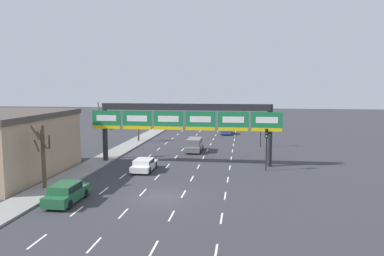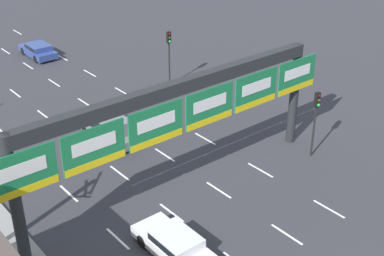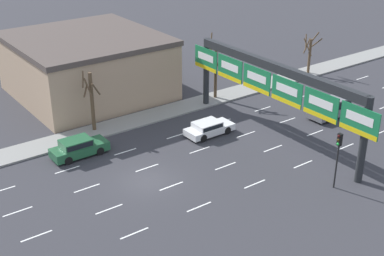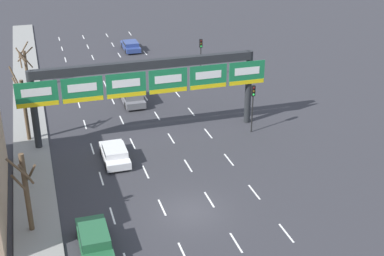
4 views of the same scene
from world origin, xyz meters
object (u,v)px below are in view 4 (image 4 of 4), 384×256
(car_blue, at_px, (131,45))
(tree_bare_second, at_px, (26,189))
(tree_bare_closest, at_px, (25,65))
(car_white, at_px, (115,153))
(car_green, at_px, (94,240))
(traffic_light_mid_block, at_px, (201,51))
(suv_grey, at_px, (131,93))
(sign_gantry, at_px, (147,78))
(traffic_light_near_gantry, at_px, (253,99))
(tree_bare_third, at_px, (25,106))

(car_blue, xyz_separation_m, tree_bare_second, (-13.39, -36.86, 2.37))
(tree_bare_closest, height_order, tree_bare_second, tree_bare_second)
(car_white, bearing_deg, car_green, -105.57)
(traffic_light_mid_block, xyz_separation_m, tree_bare_closest, (-18.19, 2.45, -0.60))
(car_white, xyz_separation_m, tree_bare_second, (-6.43, -7.61, 2.36))
(suv_grey, bearing_deg, traffic_light_mid_block, 29.03)
(car_green, xyz_separation_m, suv_grey, (6.55, 22.25, 0.16))
(car_blue, bearing_deg, car_green, -103.97)
(car_green, distance_m, tree_bare_second, 5.13)
(car_blue, xyz_separation_m, tree_bare_closest, (-12.94, -10.44, 1.90))
(tree_bare_closest, bearing_deg, sign_gantry, -57.51)
(traffic_light_near_gantry, bearing_deg, car_green, -140.33)
(tree_bare_third, bearing_deg, car_blue, 60.86)
(car_white, relative_size, tree_bare_second, 0.83)
(car_green, bearing_deg, traffic_light_mid_block, 60.68)
(tree_bare_second, relative_size, tree_bare_third, 0.81)
(car_white, distance_m, tree_bare_closest, 19.83)
(car_blue, distance_m, traffic_light_mid_block, 14.13)
(car_blue, relative_size, tree_bare_second, 0.86)
(car_white, relative_size, tree_bare_third, 0.67)
(suv_grey, xyz_separation_m, traffic_light_mid_block, (8.63, 4.79, 2.20))
(car_white, bearing_deg, traffic_light_mid_block, 53.27)
(traffic_light_near_gantry, bearing_deg, car_blue, 100.66)
(car_green, xyz_separation_m, traffic_light_mid_block, (15.18, 27.04, 2.36))
(sign_gantry, bearing_deg, tree_bare_closest, 122.49)
(sign_gantry, xyz_separation_m, car_blue, (3.44, 25.35, -4.43))
(tree_bare_second, bearing_deg, car_green, -41.48)
(sign_gantry, height_order, tree_bare_second, sign_gantry)
(suv_grey, height_order, traffic_light_mid_block, traffic_light_mid_block)
(car_white, distance_m, traffic_light_mid_block, 20.57)
(car_green, bearing_deg, tree_bare_third, 101.34)
(car_green, distance_m, tree_bare_closest, 29.69)
(traffic_light_mid_block, bearing_deg, car_green, -119.32)
(car_white, height_order, traffic_light_mid_block, traffic_light_mid_block)
(traffic_light_mid_block, bearing_deg, suv_grey, -150.97)
(car_blue, distance_m, tree_bare_second, 39.29)
(sign_gantry, xyz_separation_m, tree_bare_second, (-9.95, -11.51, -2.07))
(traffic_light_near_gantry, relative_size, tree_bare_closest, 0.91)
(traffic_light_near_gantry, bearing_deg, suv_grey, 131.25)
(traffic_light_mid_block, height_order, tree_bare_closest, tree_bare_closest)
(traffic_light_mid_block, bearing_deg, tree_bare_closest, 172.35)
(traffic_light_near_gantry, height_order, tree_bare_second, tree_bare_second)
(car_white, distance_m, tree_bare_third, 8.74)
(car_white, distance_m, tree_bare_second, 10.24)
(traffic_light_mid_block, bearing_deg, tree_bare_third, -149.69)
(traffic_light_near_gantry, relative_size, traffic_light_mid_block, 0.96)
(tree_bare_closest, bearing_deg, car_white, -72.37)
(tree_bare_closest, bearing_deg, car_blue, 38.90)
(suv_grey, distance_m, car_blue, 17.99)
(traffic_light_near_gantry, distance_m, tree_bare_third, 18.73)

